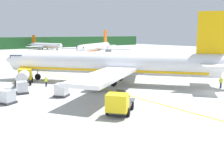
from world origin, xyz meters
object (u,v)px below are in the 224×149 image
service_truck_fuel (119,103)px  service_truck_baggage (24,76)px  airliner_mid_apron (95,48)px  crew_loader_left (46,81)px  crew_marshaller (221,82)px  cargo_container_far (62,90)px  airliner_far_taxiway (46,45)px  airliner_distant (7,44)px  cargo_container_mid (22,88)px  cargo_container_near (7,97)px  airliner_foreground (112,64)px

service_truck_fuel → service_truck_baggage: 22.52m
airliner_mid_apron → crew_loader_left: (-43.24, -47.28, -1.95)m
airliner_mid_apron → crew_marshaller: 69.39m
service_truck_fuel → cargo_container_far: 10.82m
airliner_far_taxiway → crew_marshaller: bearing=-101.1°
service_truck_baggage → crew_loader_left: bearing=-63.0°
service_truck_fuel → service_truck_baggage: (-2.01, 22.43, 0.21)m
airliner_mid_apron → airliner_far_taxiway: 46.97m
airliner_far_taxiway → airliner_distant: bearing=116.4°
airliner_distant → cargo_container_mid: 127.63m
cargo_container_mid → crew_marshaller: 30.20m
airliner_distant → cargo_container_near: airliner_distant is taller
cargo_container_near → crew_marshaller: 31.32m
cargo_container_near → cargo_container_mid: 5.33m
service_truck_fuel → crew_marshaller: service_truck_fuel is taller
cargo_container_near → cargo_container_mid: (3.34, 4.15, 0.02)m
airliner_mid_apron → cargo_container_far: (-44.46, -54.87, -2.02)m
airliner_far_taxiway → cargo_container_far: airliner_far_taxiway is taller
cargo_container_mid → crew_loader_left: (4.79, 2.56, 0.08)m
airliner_foreground → cargo_container_near: size_ratio=15.61×
airliner_distant → cargo_container_far: bearing=-103.8°
airliner_mid_apron → service_truck_fuel: (-43.31, -65.62, -1.74)m
airliner_mid_apron → cargo_container_near: airliner_mid_apron is taller
cargo_container_mid → crew_marshaller: (25.71, -15.84, 0.12)m
airliner_distant → cargo_container_near: bearing=-106.8°
airliner_distant → cargo_container_mid: size_ratio=15.49×
airliner_distant → crew_marshaller: size_ratio=17.10×
airliner_foreground → cargo_container_far: (-11.36, -3.21, -2.49)m
airliner_foreground → service_truck_fuel: (-10.21, -13.96, -2.21)m
service_truck_baggage → crew_marshaller: bearing=-44.4°
service_truck_baggage → cargo_container_mid: (-2.71, -6.64, -0.50)m
airliner_distant → service_truck_baggage: airliner_distant is taller
airliner_foreground → airliner_distant: (19.96, 124.59, -0.97)m
airliner_far_taxiway → cargo_container_far: size_ratio=11.13×
service_truck_fuel → crew_marshaller: bearing=-0.1°
airliner_mid_apron → crew_loader_left: size_ratio=18.69×
cargo_container_mid → cargo_container_far: cargo_container_far is taller
cargo_container_mid → crew_loader_left: bearing=28.1°
crew_loader_left → cargo_container_near: bearing=-140.5°
service_truck_fuel → cargo_container_mid: size_ratio=3.15×
airliner_distant → crew_marshaller: bearing=-93.8°
cargo_container_mid → airliner_mid_apron: bearing=46.1°
airliner_distant → service_truck_fuel: airliner_distant is taller
airliner_foreground → service_truck_baggage: size_ratio=5.94×
airliner_far_taxiway → cargo_container_mid: size_ratio=14.23×
cargo_container_near → cargo_container_far: bearing=-7.4°
airliner_far_taxiway → airliner_distant: airliner_distant is taller
airliner_far_taxiway → cargo_container_mid: (-47.78, -96.80, -1.32)m
airliner_far_taxiway → crew_marshaller: size_ratio=15.70×
cargo_container_mid → crew_loader_left: 5.43m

